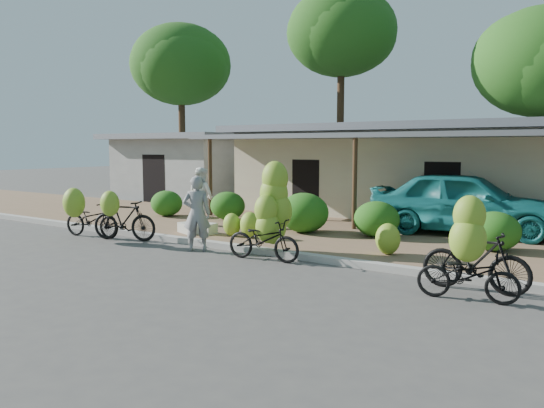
{
  "coord_description": "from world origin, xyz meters",
  "views": [
    {
      "loc": [
        6.73,
        -8.21,
        2.57
      ],
      "look_at": [
        -0.3,
        2.18,
        1.2
      ],
      "focal_mm": 35.0,
      "sensor_mm": 36.0,
      "label": 1
    }
  ],
  "objects_px": {
    "bike_far_left": "(89,217)",
    "sack_far": "(189,228)",
    "tree_far_center": "(339,31)",
    "bike_right": "(474,253)",
    "bike_left": "(123,218)",
    "teal_van": "(465,202)",
    "tree_center_right": "(539,60)",
    "bike_far_right": "(468,275)",
    "vendor": "(197,214)",
    "tree_back_left": "(180,63)",
    "bystander": "(201,196)",
    "sack_near": "(202,228)",
    "bike_center": "(269,219)"
  },
  "relations": [
    {
      "from": "bystander",
      "to": "teal_van",
      "type": "xyz_separation_m",
      "value": [
        7.31,
        2.8,
        -0.02
      ]
    },
    {
      "from": "tree_back_left",
      "to": "bike_far_right",
      "type": "xyz_separation_m",
      "value": [
        18.28,
        -12.35,
        -6.57
      ]
    },
    {
      "from": "tree_far_center",
      "to": "bystander",
      "type": "distance_m",
      "value": 14.01
    },
    {
      "from": "tree_far_center",
      "to": "bike_right",
      "type": "xyz_separation_m",
      "value": [
        10.26,
        -14.87,
        -7.54
      ]
    },
    {
      "from": "bike_far_right",
      "to": "sack_far",
      "type": "bearing_deg",
      "value": 68.54
    },
    {
      "from": "bike_far_left",
      "to": "bystander",
      "type": "height_order",
      "value": "bystander"
    },
    {
      "from": "bike_far_left",
      "to": "sack_far",
      "type": "distance_m",
      "value": 2.82
    },
    {
      "from": "vendor",
      "to": "sack_far",
      "type": "bearing_deg",
      "value": -77.01
    },
    {
      "from": "bike_far_right",
      "to": "vendor",
      "type": "relative_size",
      "value": 0.92
    },
    {
      "from": "sack_far",
      "to": "sack_near",
      "type": "bearing_deg",
      "value": 27.58
    },
    {
      "from": "tree_back_left",
      "to": "teal_van",
      "type": "relative_size",
      "value": 1.74
    },
    {
      "from": "bike_far_right",
      "to": "bike_center",
      "type": "bearing_deg",
      "value": 70.69
    },
    {
      "from": "tree_back_left",
      "to": "bystander",
      "type": "bearing_deg",
      "value": -43.66
    },
    {
      "from": "bike_left",
      "to": "vendor",
      "type": "relative_size",
      "value": 1.06
    },
    {
      "from": "bike_right",
      "to": "sack_near",
      "type": "distance_m",
      "value": 7.98
    },
    {
      "from": "tree_back_left",
      "to": "bystander",
      "type": "relative_size",
      "value": 5.02
    },
    {
      "from": "bike_right",
      "to": "teal_van",
      "type": "height_order",
      "value": "teal_van"
    },
    {
      "from": "tree_center_right",
      "to": "bike_far_left",
      "type": "distance_m",
      "value": 18.8
    },
    {
      "from": "tree_center_right",
      "to": "sack_far",
      "type": "bearing_deg",
      "value": -116.33
    },
    {
      "from": "sack_near",
      "to": "bike_center",
      "type": "bearing_deg",
      "value": -21.09
    },
    {
      "from": "tree_center_right",
      "to": "teal_van",
      "type": "height_order",
      "value": "tree_center_right"
    },
    {
      "from": "bike_far_left",
      "to": "tree_center_right",
      "type": "bearing_deg",
      "value": -39.63
    },
    {
      "from": "tree_far_center",
      "to": "bike_far_left",
      "type": "xyz_separation_m",
      "value": [
        -0.12,
        -14.99,
        -7.67
      ]
    },
    {
      "from": "sack_near",
      "to": "bystander",
      "type": "height_order",
      "value": "bystander"
    },
    {
      "from": "bike_left",
      "to": "bike_right",
      "type": "bearing_deg",
      "value": -108.02
    },
    {
      "from": "sack_far",
      "to": "bike_center",
      "type": "bearing_deg",
      "value": -16.66
    },
    {
      "from": "tree_far_center",
      "to": "bike_right",
      "type": "relative_size",
      "value": 5.52
    },
    {
      "from": "bike_left",
      "to": "sack_near",
      "type": "xyz_separation_m",
      "value": [
        1.41,
        1.62,
        -0.37
      ]
    },
    {
      "from": "sack_far",
      "to": "teal_van",
      "type": "relative_size",
      "value": 0.14
    },
    {
      "from": "bike_right",
      "to": "bike_far_left",
      "type": "bearing_deg",
      "value": 89.87
    },
    {
      "from": "vendor",
      "to": "bike_far_right",
      "type": "bearing_deg",
      "value": 138.75
    },
    {
      "from": "tree_back_left",
      "to": "teal_van",
      "type": "xyz_separation_m",
      "value": [
        16.65,
        -6.11,
        -6.0
      ]
    },
    {
      "from": "vendor",
      "to": "tree_back_left",
      "type": "bearing_deg",
      "value": -80.68
    },
    {
      "from": "tree_far_center",
      "to": "teal_van",
      "type": "relative_size",
      "value": 1.99
    },
    {
      "from": "bike_right",
      "to": "vendor",
      "type": "distance_m",
      "value": 6.57
    },
    {
      "from": "bike_far_right",
      "to": "teal_van",
      "type": "xyz_separation_m",
      "value": [
        -1.64,
        6.24,
        0.57
      ]
    },
    {
      "from": "bike_left",
      "to": "teal_van",
      "type": "relative_size",
      "value": 0.38
    },
    {
      "from": "tree_center_right",
      "to": "vendor",
      "type": "relative_size",
      "value": 4.45
    },
    {
      "from": "tree_center_right",
      "to": "bike_center",
      "type": "distance_m",
      "value": 16.13
    },
    {
      "from": "sack_near",
      "to": "vendor",
      "type": "relative_size",
      "value": 0.46
    },
    {
      "from": "tree_far_center",
      "to": "bike_center",
      "type": "relative_size",
      "value": 4.63
    },
    {
      "from": "bike_left",
      "to": "bike_far_right",
      "type": "bearing_deg",
      "value": -111.01
    },
    {
      "from": "bike_far_right",
      "to": "sack_far",
      "type": "xyz_separation_m",
      "value": [
        -8.14,
        2.01,
        -0.17
      ]
    },
    {
      "from": "bike_left",
      "to": "teal_van",
      "type": "bearing_deg",
      "value": -70.69
    },
    {
      "from": "vendor",
      "to": "bystander",
      "type": "bearing_deg",
      "value": -85.58
    },
    {
      "from": "bike_far_left",
      "to": "teal_van",
      "type": "height_order",
      "value": "teal_van"
    },
    {
      "from": "bike_left",
      "to": "bike_right",
      "type": "height_order",
      "value": "bike_right"
    },
    {
      "from": "sack_far",
      "to": "bike_far_left",
      "type": "bearing_deg",
      "value": -144.05
    },
    {
      "from": "bike_far_left",
      "to": "bystander",
      "type": "xyz_separation_m",
      "value": [
        1.46,
        3.08,
        0.42
      ]
    },
    {
      "from": "tree_back_left",
      "to": "teal_van",
      "type": "bearing_deg",
      "value": -20.16
    }
  ]
}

